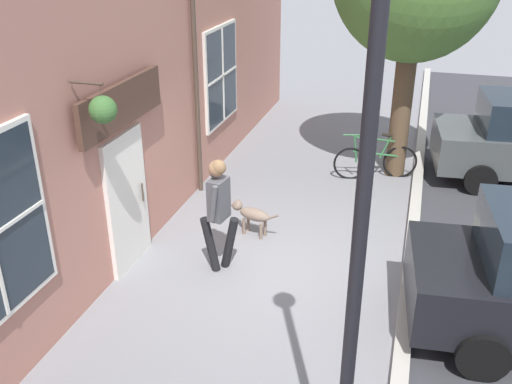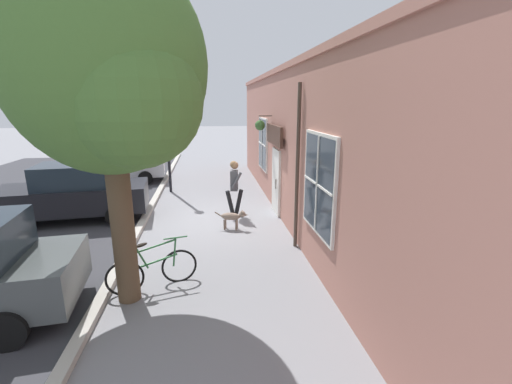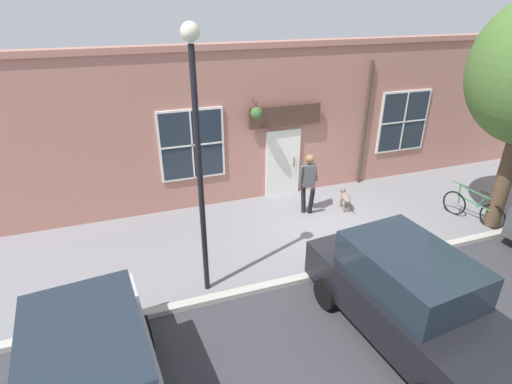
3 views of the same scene
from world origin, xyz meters
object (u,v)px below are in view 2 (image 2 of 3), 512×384
leaning_bicycle (153,270)px  parked_car_nearest_curb (116,163)px  dog_on_leash (233,217)px  street_tree_by_curb (112,73)px  pedestrian_walking (234,183)px  street_lamp (165,105)px  parked_car_mid_block (75,192)px

leaning_bicycle → parked_car_nearest_curb: size_ratio=0.37×
dog_on_leash → street_tree_by_curb: bearing=59.2°
street_tree_by_curb → leaning_bicycle: size_ratio=3.50×
pedestrian_walking → street_tree_by_curb: (2.20, 4.60, 2.86)m
dog_on_leash → street_tree_by_curb: 5.37m
parked_car_nearest_curb → street_lamp: street_lamp is taller
pedestrian_walking → parked_car_mid_block: bearing=-4.2°
pedestrian_walking → parked_car_nearest_curb: pedestrian_walking is taller
leaning_bicycle → parked_car_mid_block: bearing=-56.9°
pedestrian_walking → street_lamp: size_ratio=0.34×
street_tree_by_curb → street_lamp: street_tree_by_curb is taller
pedestrian_walking → parked_car_mid_block: size_ratio=0.40×
parked_car_nearest_curb → street_lamp: 4.20m
dog_on_leash → street_tree_by_curb: (2.05, 3.44, 3.57)m
street_tree_by_curb → parked_car_nearest_curb: (2.72, -10.21, -3.07)m
pedestrian_walking → parked_car_nearest_curb: 7.47m
dog_on_leash → parked_car_nearest_curb: parked_car_nearest_curb is taller
pedestrian_walking → parked_car_mid_block: 4.87m
parked_car_nearest_curb → street_lamp: bearing=140.4°
street_lamp → leaning_bicycle: bearing=93.2°
dog_on_leash → leaning_bicycle: bearing=59.6°
street_tree_by_curb → parked_car_mid_block: bearing=-61.8°
parked_car_nearest_curb → parked_car_mid_block: 5.26m
street_tree_by_curb → parked_car_nearest_curb: 11.00m
street_tree_by_curb → street_lamp: bearing=-89.0°
dog_on_leash → leaning_bicycle: leaning_bicycle is taller
leaning_bicycle → dog_on_leash: bearing=-120.4°
street_tree_by_curb → leaning_bicycle: 3.61m
leaning_bicycle → street_lamp: (0.43, -7.63, 3.04)m
dog_on_leash → parked_car_mid_block: parked_car_mid_block is taller
street_lamp → pedestrian_walking: bearing=123.9°
dog_on_leash → leaning_bicycle: (1.76, 3.00, 0.00)m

